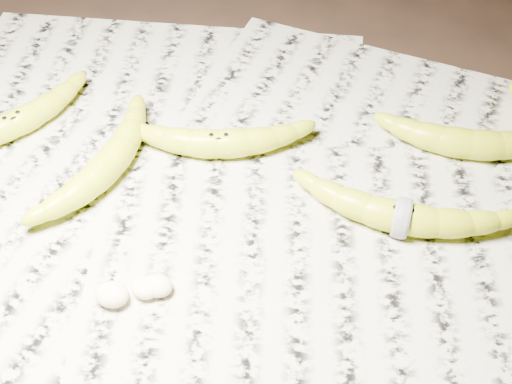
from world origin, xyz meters
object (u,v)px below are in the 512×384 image
(banana_left_a, at_px, (13,122))
(banana_center, at_px, (219,142))
(banana_taped, at_px, (402,216))
(banana_left_b, at_px, (108,162))
(banana_upper_a, at_px, (471,142))

(banana_left_a, height_order, banana_center, banana_center)
(banana_left_a, height_order, banana_taped, banana_taped)
(banana_center, bearing_deg, banana_left_a, 171.70)
(banana_left_b, xyz_separation_m, banana_taped, (0.35, 0.01, -0.00))
(banana_center, bearing_deg, banana_upper_a, -0.65)
(banana_upper_a, bearing_deg, banana_left_b, -166.67)
(banana_left_b, xyz_separation_m, banana_center, (0.11, 0.07, -0.00))
(banana_center, distance_m, banana_taped, 0.24)
(banana_left_a, xyz_separation_m, banana_upper_a, (0.55, 0.12, 0.00))
(banana_left_a, bearing_deg, banana_center, -45.86)
(banana_left_a, relative_size, banana_taped, 0.90)
(banana_taped, distance_m, banana_upper_a, 0.15)
(banana_left_a, distance_m, banana_upper_a, 0.57)
(banana_left_b, bearing_deg, banana_left_a, 87.48)
(banana_left_b, height_order, banana_taped, same)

